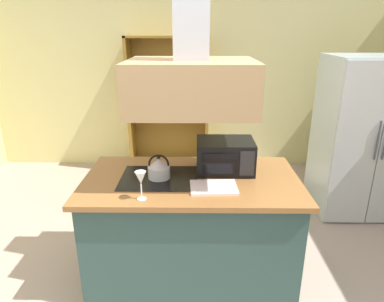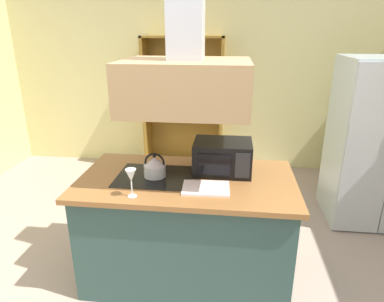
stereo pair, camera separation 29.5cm
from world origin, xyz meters
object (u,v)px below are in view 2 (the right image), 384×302
Objects in this scene: refrigerator at (378,143)px; dish_cabinet at (184,113)px; kettle at (155,167)px; wine_glass_on_counter at (131,177)px; cutting_board at (206,188)px; microwave at (223,157)px.

refrigerator is 2.55m from dish_cabinet.
kettle is (0.11, -2.40, 0.13)m from dish_cabinet.
wine_glass_on_counter is (-2.21, -1.53, 0.18)m from refrigerator.
dish_cabinet is at bearing 92.62° from kettle.
dish_cabinet is at bearing 101.55° from cutting_board.
refrigerator is at bearing 32.31° from microwave.
dish_cabinet is 5.65× the size of cutting_board.
microwave is 0.80m from wine_glass_on_counter.
kettle is 0.37m from wine_glass_on_counter.
dish_cabinet is 2.41m from kettle.
refrigerator is 3.81× the size of microwave.
refrigerator is at bearing 38.40° from cutting_board.
kettle is 0.57× the size of cutting_board.
cutting_board is (0.42, -0.18, -0.07)m from kettle.
kettle is at bearing -151.17° from refrigerator.
wine_glass_on_counter is (-0.50, -0.17, 0.14)m from cutting_board.
refrigerator is at bearing 34.61° from wine_glass_on_counter.
cutting_board is (-1.71, -1.35, 0.03)m from refrigerator.
kettle is at bearing -163.27° from microwave.
dish_cabinet is 2.34m from microwave.
refrigerator is 2.18m from cutting_board.
wine_glass_on_counter is at bearing -103.23° from kettle.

